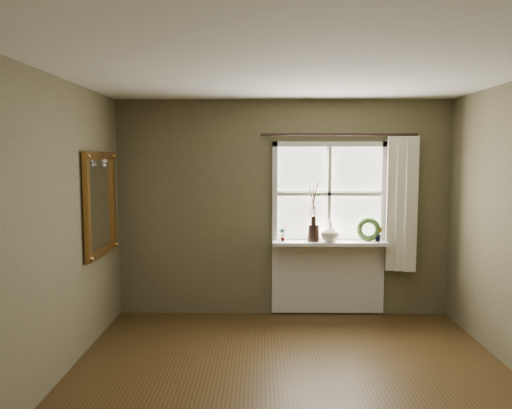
{
  "coord_description": "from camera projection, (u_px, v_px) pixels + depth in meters",
  "views": [
    {
      "loc": [
        -0.27,
        -3.74,
        1.92
      ],
      "look_at": [
        -0.32,
        1.55,
        1.41
      ],
      "focal_mm": 35.0,
      "sensor_mm": 36.0,
      "label": 1
    }
  ],
  "objects": [
    {
      "name": "potted_plant_left",
      "position": [
        282.0,
        235.0,
        5.92
      ],
      "size": [
        0.09,
        0.06,
        0.16
      ],
      "primitive_type": "imported",
      "rotation": [
        0.0,
        0.0,
        -0.1
      ],
      "color": "#2C451E",
      "rests_on": "window_sill"
    },
    {
      "name": "cream_vase",
      "position": [
        330.0,
        232.0,
        5.91
      ],
      "size": [
        0.25,
        0.25,
        0.23
      ],
      "primitive_type": "imported",
      "rotation": [
        0.0,
        0.0,
        -0.16
      ],
      "color": "beige",
      "rests_on": "window_sill"
    },
    {
      "name": "floor",
      "position": [
        295.0,
        403.0,
        3.9
      ],
      "size": [
        4.5,
        4.5,
        0.0
      ],
      "primitive_type": "plane",
      "color": "#3A2912",
      "rests_on": "ground"
    },
    {
      "name": "wall_front",
      "position": [
        350.0,
        365.0,
        1.49
      ],
      "size": [
        4.0,
        0.1,
        2.6
      ],
      "primitive_type": "cube",
      "color": "brown",
      "rests_on": "ground"
    },
    {
      "name": "wall_back",
      "position": [
        283.0,
        208.0,
        6.07
      ],
      "size": [
        4.0,
        0.1,
        2.6
      ],
      "primitive_type": "cube",
      "color": "brown",
      "rests_on": "ground"
    },
    {
      "name": "dark_jug",
      "position": [
        313.0,
        233.0,
        5.91
      ],
      "size": [
        0.16,
        0.16,
        0.2
      ],
      "primitive_type": "cylinder",
      "rotation": [
        0.0,
        0.0,
        -0.2
      ],
      "color": "black",
      "rests_on": "window_sill"
    },
    {
      "name": "curtain",
      "position": [
        401.0,
        204.0,
        5.88
      ],
      "size": [
        0.36,
        0.12,
        1.59
      ],
      "primitive_type": "cube",
      "color": "beige",
      "rests_on": "wall_back"
    },
    {
      "name": "curtain_rod",
      "position": [
        339.0,
        135.0,
        5.85
      ],
      "size": [
        1.84,
        0.03,
        0.03
      ],
      "primitive_type": "cylinder",
      "rotation": [
        0.0,
        1.57,
        0.0
      ],
      "color": "black",
      "rests_on": "wall_back"
    },
    {
      "name": "window_apron",
      "position": [
        328.0,
        277.0,
        6.07
      ],
      "size": [
        1.36,
        0.04,
        0.88
      ],
      "primitive_type": "cube",
      "color": "silver",
      "rests_on": "ground"
    },
    {
      "name": "wall_left",
      "position": [
        27.0,
        238.0,
        3.8
      ],
      "size": [
        0.1,
        4.5,
        2.6
      ],
      "primitive_type": "cube",
      "color": "brown",
      "rests_on": "ground"
    },
    {
      "name": "gilt_mirror",
      "position": [
        100.0,
        203.0,
        5.26
      ],
      "size": [
        0.1,
        0.92,
        1.09
      ],
      "color": "white",
      "rests_on": "wall_left"
    },
    {
      "name": "potted_plant_right",
      "position": [
        379.0,
        234.0,
        5.9
      ],
      "size": [
        0.1,
        0.08,
        0.17
      ],
      "primitive_type": "imported",
      "rotation": [
        0.0,
        0.0,
        0.0
      ],
      "color": "#2C451E",
      "rests_on": "window_sill"
    },
    {
      "name": "ceiling",
      "position": [
        297.0,
        64.0,
        3.65
      ],
      "size": [
        4.5,
        4.5,
        0.0
      ],
      "primitive_type": "plane",
      "color": "silver",
      "rests_on": "ground"
    },
    {
      "name": "window_frame",
      "position": [
        329.0,
        194.0,
        5.97
      ],
      "size": [
        1.36,
        0.06,
        1.24
      ],
      "color": "silver",
      "rests_on": "wall_back"
    },
    {
      "name": "window_sill",
      "position": [
        330.0,
        243.0,
        5.92
      ],
      "size": [
        1.36,
        0.26,
        0.04
      ],
      "primitive_type": "cube",
      "color": "silver",
      "rests_on": "wall_back"
    },
    {
      "name": "wreath",
      "position": [
        368.0,
        232.0,
        5.94
      ],
      "size": [
        0.3,
        0.19,
        0.29
      ],
      "primitive_type": "torus",
      "rotation": [
        1.36,
        0.0,
        -0.24
      ],
      "color": "#2C451E",
      "rests_on": "window_sill"
    }
  ]
}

